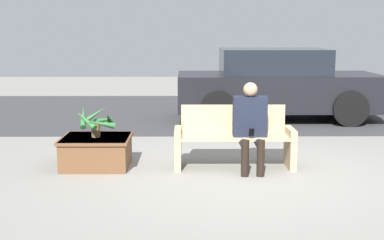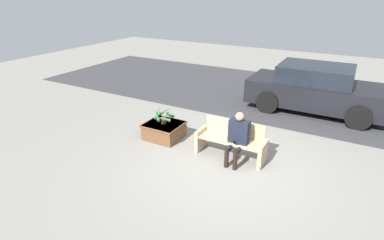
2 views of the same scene
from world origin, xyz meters
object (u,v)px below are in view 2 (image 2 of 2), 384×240
person_seated (238,136)px  parked_car (316,89)px  bench (231,141)px  planter_box (164,130)px  potted_plant (164,115)px

person_seated → parked_car: parked_car is taller
person_seated → parked_car: size_ratio=0.28×
bench → planter_box: size_ratio=1.73×
planter_box → parked_car: 5.16m
person_seated → planter_box: bearing=175.0°
person_seated → parked_car: 4.35m
bench → parked_car: 4.25m
planter_box → bench: bearing=-0.4°
planter_box → potted_plant: (0.01, -0.00, 0.43)m
planter_box → parked_car: size_ratio=0.23×
person_seated → potted_plant: (-2.13, 0.19, -0.00)m
person_seated → planter_box: 2.19m
parked_car → bench: bearing=-107.1°
bench → planter_box: 1.94m
parked_car → person_seated: bearing=-103.8°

